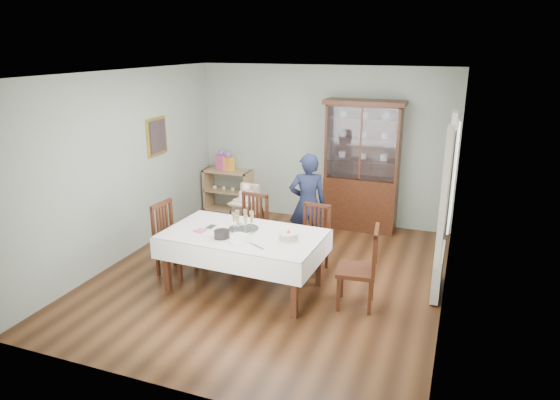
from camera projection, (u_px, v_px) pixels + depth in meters
The scene contains 25 objects.
floor at pixel (270, 275), 6.84m from camera, with size 5.00×5.00×0.00m, color #593319.
room_shell at pixel (284, 146), 6.80m from camera, with size 5.00×5.00×5.00m.
dining_table at pixel (244, 261), 6.39m from camera, with size 2.04×1.23×0.76m.
china_cabinet at pixel (362, 164), 8.27m from camera, with size 1.30×0.48×2.18m.
sideboard at pixel (228, 191), 9.34m from camera, with size 0.90×0.38×0.80m.
picture_frame at pixel (157, 136), 7.80m from camera, with size 0.04×0.48×0.58m, color gold.
window at pixel (453, 176), 5.90m from camera, with size 0.04×1.02×1.22m, color white.
curtain_left at pixel (444, 198), 5.40m from camera, with size 0.07×0.30×1.55m, color silver.
curtain_right at pixel (449, 171), 6.50m from camera, with size 0.07×0.30×1.55m, color silver.
radiator at pixel (438, 271), 6.30m from camera, with size 0.10×0.80×0.55m, color white.
chair_far_left at pixel (250, 242), 7.23m from camera, with size 0.47×0.47×0.98m.
chair_far_right at pixel (312, 252), 6.93m from camera, with size 0.44×0.44×0.93m.
chair_end_left at pixel (175, 253), 6.84m from camera, with size 0.48×0.48×1.00m.
chair_end_right at pixel (358, 283), 5.98m from camera, with size 0.50×0.50×1.01m.
woman at pixel (308, 204), 7.42m from camera, with size 0.56×0.37×1.53m, color #151B30.
high_chair at pixel (247, 221), 7.82m from camera, with size 0.49×0.49×0.99m.
champagne_tray at pixel (243, 225), 6.37m from camera, with size 0.39×0.39×0.24m.
birthday_cake at pixel (288, 237), 6.04m from camera, with size 0.27×0.27×0.19m.
plate_stack_dark at pixel (222, 234), 6.12m from camera, with size 0.19×0.19×0.09m, color black.
plate_stack_white at pixel (239, 238), 5.99m from camera, with size 0.21×0.21×0.09m, color white.
napkin_stack at pixel (200, 231), 6.34m from camera, with size 0.12×0.12×0.02m, color #DD5184.
cutlery at pixel (208, 226), 6.49m from camera, with size 0.11×0.16×0.01m, color silver, non-canonical shape.
cake_knife at pixel (257, 246), 5.87m from camera, with size 0.27×0.02×0.01m, color silver.
gift_bag_pink at pixel (222, 161), 9.19m from camera, with size 0.24×0.19×0.38m.
gift_bag_orange at pixel (228, 162), 9.14m from camera, with size 0.22×0.19×0.35m.
Camera 1 is at (2.30, -5.77, 3.06)m, focal length 32.00 mm.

